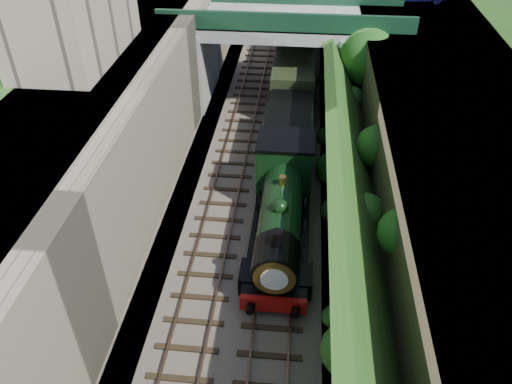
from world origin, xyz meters
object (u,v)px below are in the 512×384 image
at_px(road_bridge, 292,47).
at_px(tree, 369,59).
at_px(locomotive, 281,210).
at_px(tender, 288,136).

height_order(road_bridge, tree, road_bridge).
bearing_deg(locomotive, road_bridge, 90.97).
xyz_separation_m(road_bridge, tree, (4.97, -3.02, 0.57)).
xyz_separation_m(tree, locomotive, (-4.71, -12.12, -2.75)).
bearing_deg(tender, road_bridge, 91.88).
bearing_deg(tree, locomotive, -111.25).
bearing_deg(tender, locomotive, -90.00).
bearing_deg(locomotive, tree, 68.75).
relative_size(road_bridge, tree, 2.42).
xyz_separation_m(tree, tender, (-4.71, -4.76, -3.03)).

